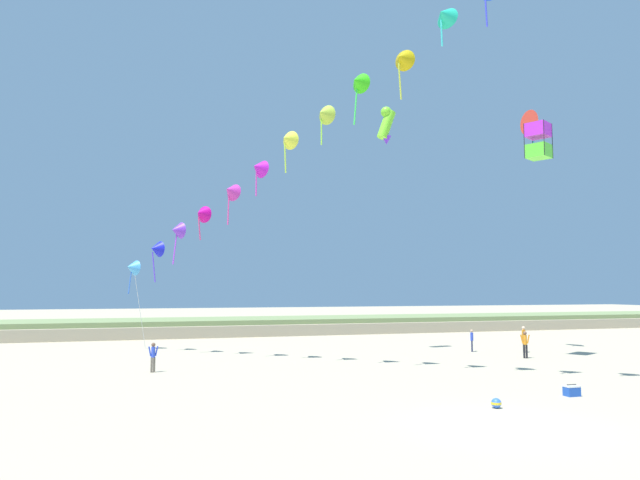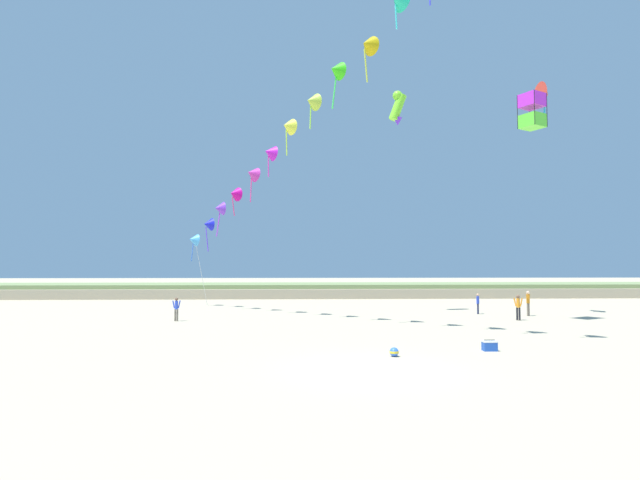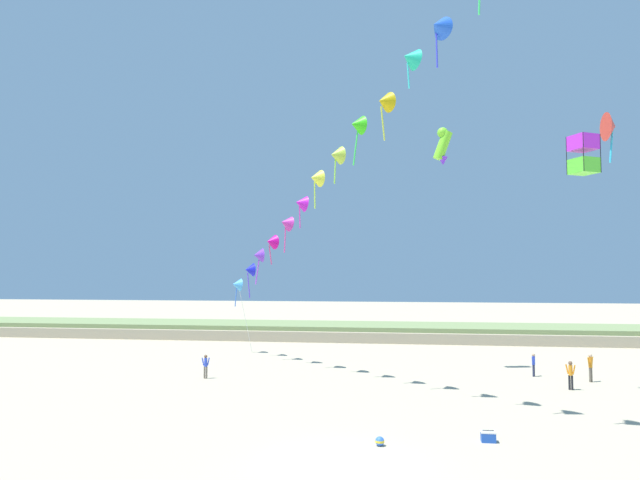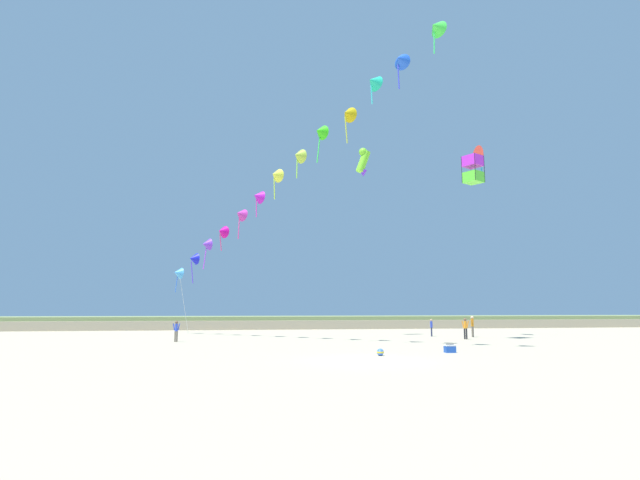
% 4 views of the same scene
% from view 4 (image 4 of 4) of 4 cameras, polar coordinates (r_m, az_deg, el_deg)
% --- Properties ---
extents(ground_plane, '(240.00, 240.00, 0.00)m').
position_cam_4_polar(ground_plane, '(23.70, 5.54, -13.58)').
color(ground_plane, tan).
extents(dune_ridge, '(120.00, 9.51, 1.46)m').
position_cam_4_polar(dune_ridge, '(62.97, -3.78, -9.35)').
color(dune_ridge, tan).
rests_on(dune_ridge, ground).
extents(person_near_left, '(0.50, 0.50, 1.76)m').
position_cam_4_polar(person_near_left, '(44.79, 17.02, -9.26)').
color(person_near_left, '#726656').
rests_on(person_near_left, ground).
extents(person_near_right, '(0.33, 0.49, 1.50)m').
position_cam_4_polar(person_near_right, '(44.92, 12.62, -9.60)').
color(person_near_right, '#282D4C').
rests_on(person_near_right, ground).
extents(person_mid_center, '(0.53, 0.21, 1.51)m').
position_cam_4_polar(person_mid_center, '(38.26, -16.10, -9.82)').
color(person_mid_center, '#726656').
rests_on(person_mid_center, ground).
extents(person_far_left, '(0.54, 0.35, 1.65)m').
position_cam_4_polar(person_far_left, '(41.50, 16.28, -9.52)').
color(person_far_left, black).
rests_on(person_far_left, ground).
extents(kite_banner_string, '(18.80, 24.33, 20.14)m').
position_cam_4_polar(kite_banner_string, '(39.75, -4.91, 7.17)').
color(kite_banner_string, '#45A2EA').
extents(large_kite_low_lead, '(1.75, 1.75, 2.22)m').
position_cam_4_polar(large_kite_low_lead, '(42.51, 17.08, 7.72)').
color(large_kite_low_lead, '#60E436').
extents(large_kite_mid_trail, '(0.75, 1.90, 3.32)m').
position_cam_4_polar(large_kite_mid_trail, '(48.35, 17.91, 9.13)').
color(large_kite_mid_trail, '#ED3F2D').
extents(large_kite_high_solo, '(1.39, 0.76, 2.71)m').
position_cam_4_polar(large_kite_high_solo, '(46.63, 4.95, 9.00)').
color(large_kite_high_solo, '#7DEC2D').
extents(beach_cooler, '(0.58, 0.41, 0.46)m').
position_cam_4_polar(beach_cooler, '(28.73, 14.62, -11.93)').
color(beach_cooler, blue).
rests_on(beach_cooler, ground).
extents(beach_ball, '(0.36, 0.36, 0.36)m').
position_cam_4_polar(beach_ball, '(26.22, 6.91, -12.61)').
color(beach_ball, blue).
rests_on(beach_ball, ground).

